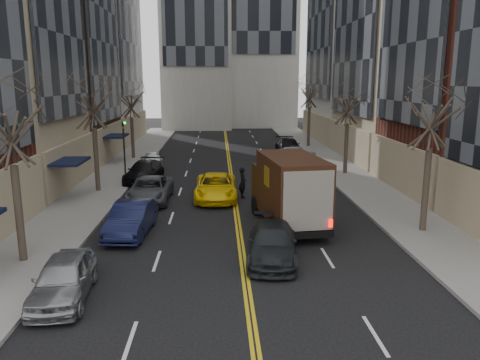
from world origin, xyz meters
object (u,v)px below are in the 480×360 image
Objects in this scene: ups_truck at (289,190)px; taxi at (216,187)px; pedestrian at (243,183)px; observer_sedan at (272,243)px.

taxi is (-3.64, 5.53, -1.06)m from ups_truck.
pedestrian is at bearing 8.86° from taxi.
ups_truck is 3.57× the size of pedestrian.
taxi is at bearing 109.96° from observer_sedan.
observer_sedan is 10.26m from taxi.
ups_truck reaches higher than pedestrian.
observer_sedan is at bearing -113.72° from ups_truck.
observer_sedan is at bearing -76.19° from taxi.
taxi reaches higher than observer_sedan.
ups_truck reaches higher than observer_sedan.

